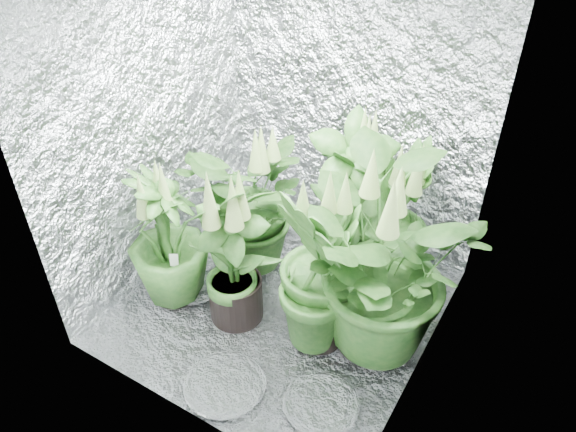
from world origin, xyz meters
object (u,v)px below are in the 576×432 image
at_px(plant_d, 167,240).
at_px(plant_e, 376,270).
at_px(plant_g, 321,270).
at_px(circulation_fan, 405,284).
at_px(plant_a, 250,203).
at_px(plant_b, 351,198).
at_px(plant_c, 394,215).
at_px(plant_f, 233,254).

xyz_separation_m(plant_d, plant_e, (1.09, 0.24, 0.12)).
relative_size(plant_g, circulation_fan, 2.58).
height_order(plant_a, plant_b, plant_b).
distance_m(plant_c, plant_d, 1.25).
xyz_separation_m(plant_b, plant_f, (-0.32, -0.70, -0.04)).
bearing_deg(plant_f, plant_a, 112.48).
height_order(plant_c, plant_f, plant_f).
height_order(plant_d, circulation_fan, plant_d).
distance_m(plant_f, circulation_fan, 0.96).
distance_m(plant_c, plant_e, 0.59).
height_order(plant_f, circulation_fan, plant_f).
xyz_separation_m(plant_e, circulation_fan, (0.06, 0.34, -0.35)).
xyz_separation_m(plant_c, plant_d, (-0.96, -0.81, -0.02)).
relative_size(plant_b, plant_c, 1.11).
bearing_deg(plant_c, plant_a, -154.64).
bearing_deg(plant_g, circulation_fan, 56.36).
bearing_deg(plant_b, plant_e, -53.74).
distance_m(plant_e, plant_f, 0.72).
xyz_separation_m(plant_a, plant_g, (0.63, -0.32, 0.04)).
distance_m(plant_b, plant_d, 1.04).
distance_m(plant_d, plant_e, 1.12).
xyz_separation_m(plant_a, circulation_fan, (0.92, 0.12, -0.27)).
bearing_deg(plant_c, plant_f, -126.68).
bearing_deg(plant_e, plant_d, -167.79).
bearing_deg(plant_d, plant_f, 7.17).
height_order(plant_d, plant_g, plant_g).
relative_size(plant_e, plant_f, 1.12).
height_order(plant_d, plant_f, plant_f).
bearing_deg(plant_g, plant_d, -170.78).
xyz_separation_m(plant_b, circulation_fan, (0.43, -0.17, -0.31)).
xyz_separation_m(plant_c, circulation_fan, (0.19, -0.23, -0.25)).
bearing_deg(circulation_fan, plant_b, 156.94).
bearing_deg(plant_d, plant_b, 46.51).
bearing_deg(plant_g, plant_f, -169.03).
bearing_deg(plant_c, plant_e, -77.06).
height_order(plant_a, circulation_fan, plant_a).
height_order(plant_b, plant_e, plant_e).
height_order(plant_e, plant_g, plant_e).
distance_m(plant_a, plant_e, 0.90).
xyz_separation_m(plant_a, plant_c, (0.73, 0.35, -0.02)).
distance_m(plant_e, circulation_fan, 0.49).
xyz_separation_m(plant_a, plant_f, (0.17, -0.41, -0.00)).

